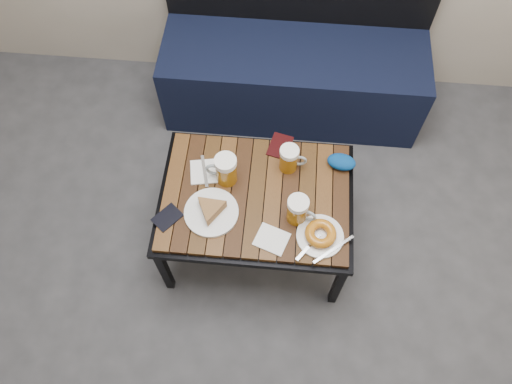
# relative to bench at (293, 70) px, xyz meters

# --- Properties ---
(room_shell) EXTENTS (4.00, 4.00, 4.00)m
(room_shell) POSITION_rel_bench_xyz_m (-0.13, -1.26, 1.48)
(room_shell) COLOR gray
(room_shell) RESTS_ON ground
(bench) EXTENTS (1.40, 0.50, 0.95)m
(bench) POSITION_rel_bench_xyz_m (0.00, 0.00, 0.00)
(bench) COLOR black
(bench) RESTS_ON ground
(cafe_table) EXTENTS (0.84, 0.62, 0.47)m
(cafe_table) POSITION_rel_bench_xyz_m (-0.13, -0.90, 0.16)
(cafe_table) COLOR black
(cafe_table) RESTS_ON ground
(beer_mug_left) EXTENTS (0.14, 0.09, 0.15)m
(beer_mug_left) POSITION_rel_bench_xyz_m (-0.26, -0.83, 0.28)
(beer_mug_left) COLOR #8E560B
(beer_mug_left) RESTS_ON cafe_table
(beer_mug_centre) EXTENTS (0.12, 0.08, 0.13)m
(beer_mug_centre) POSITION_rel_bench_xyz_m (0.01, -0.75, 0.27)
(beer_mug_centre) COLOR #8E560B
(beer_mug_centre) RESTS_ON cafe_table
(beer_mug_right) EXTENTS (0.13, 0.11, 0.14)m
(beer_mug_right) POSITION_rel_bench_xyz_m (0.05, -0.99, 0.27)
(beer_mug_right) COLOR #8E560B
(beer_mug_right) RESTS_ON cafe_table
(plate_pie) EXTENTS (0.23, 0.23, 0.06)m
(plate_pie) POSITION_rel_bench_xyz_m (-0.30, -1.01, 0.22)
(plate_pie) COLOR white
(plate_pie) RESTS_ON cafe_table
(plate_bagel) EXTENTS (0.24, 0.22, 0.05)m
(plate_bagel) POSITION_rel_bench_xyz_m (0.15, -1.07, 0.22)
(plate_bagel) COLOR white
(plate_bagel) RESTS_ON cafe_table
(napkin_left) EXTENTS (0.14, 0.16, 0.01)m
(napkin_left) POSITION_rel_bench_xyz_m (-0.36, -0.81, 0.20)
(napkin_left) COLOR white
(napkin_left) RESTS_ON cafe_table
(napkin_right) EXTENTS (0.16, 0.14, 0.01)m
(napkin_right) POSITION_rel_bench_xyz_m (-0.04, -1.10, 0.20)
(napkin_right) COLOR white
(napkin_right) RESTS_ON cafe_table
(passport_navy) EXTENTS (0.14, 0.14, 0.01)m
(passport_navy) POSITION_rel_bench_xyz_m (-0.49, -1.04, 0.20)
(passport_navy) COLOR black
(passport_navy) RESTS_ON cafe_table
(passport_burgundy) EXTENTS (0.12, 0.15, 0.01)m
(passport_burgundy) POSITION_rel_bench_xyz_m (-0.04, -0.64, 0.20)
(passport_burgundy) COLOR black
(passport_burgundy) RESTS_ON cafe_table
(knit_pouch) EXTENTS (0.14, 0.10, 0.05)m
(knit_pouch) POSITION_rel_bench_xyz_m (0.23, -0.72, 0.23)
(knit_pouch) COLOR #040B74
(knit_pouch) RESTS_ON cafe_table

